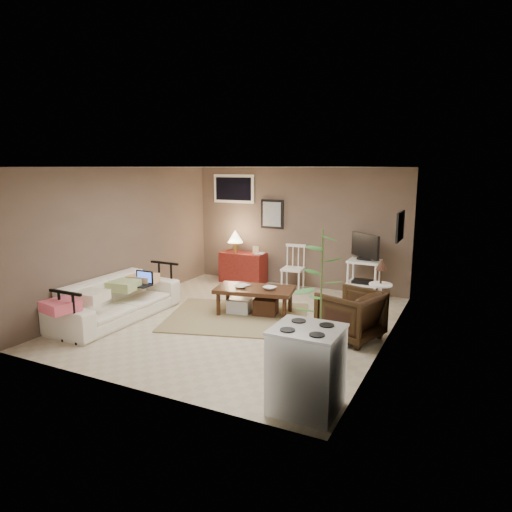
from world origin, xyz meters
The scene contains 20 objects.
floor centered at (0.00, 0.00, 0.00)m, with size 5.00×5.00×0.00m, color #C1B293.
art_back centered at (-0.55, 2.48, 1.45)m, with size 0.50×0.03×0.60m, color black.
art_right centered at (2.23, 1.05, 1.52)m, with size 0.03×0.60×0.45m, color black.
window centered at (-1.45, 2.48, 1.95)m, with size 0.96×0.03×0.60m, color white.
rug centered at (-0.10, 0.14, 0.01)m, with size 2.21×1.77×0.02m, color olive.
coffee_table centered at (0.07, 0.40, 0.27)m, with size 1.37×0.90×0.48m.
sofa centered at (-1.80, -0.77, 0.43)m, with size 2.22×0.65×0.87m, color white.
sofa_pillows centered at (-1.75, -1.03, 0.53)m, with size 0.43×2.11×0.15m, color beige, non-canonical shape.
sofa_end_rails centered at (-1.67, -0.77, 0.37)m, with size 0.60×2.22×0.75m, color black, non-canonical shape.
laptop centered at (-1.59, -0.39, 0.56)m, with size 0.34×0.25×0.23m.
red_console centered at (-1.13, 2.24, 0.38)m, with size 0.96×0.42×1.10m.
spindle_chair centered at (0.06, 2.14, 0.42)m, with size 0.44×0.44×0.90m.
tv_stand centered at (1.46, 2.13, 0.64)m, with size 0.60×0.49×1.21m.
side_table centered at (1.97, 1.08, 0.60)m, with size 0.36×0.36×0.97m.
armchair centered at (1.77, 0.04, 0.39)m, with size 0.75×0.70×0.77m, color black.
potted_plant centered at (1.61, -0.81, 0.90)m, with size 0.42×0.42×1.69m.
stove centered at (1.89, -2.07, 0.43)m, with size 0.67×0.62×0.87m.
bowl centered at (0.34, 0.41, 0.56)m, with size 0.20×0.05×0.20m, color #3A2210.
book_table centered at (-0.23, 0.45, 0.57)m, with size 0.16×0.02×0.22m, color #3A2210.
book_console centered at (-0.81, 2.23, 0.76)m, with size 0.18×0.02×0.25m, color #3A2210.
Camera 1 is at (3.31, -6.07, 2.39)m, focal length 32.00 mm.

